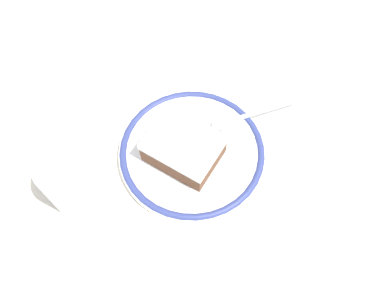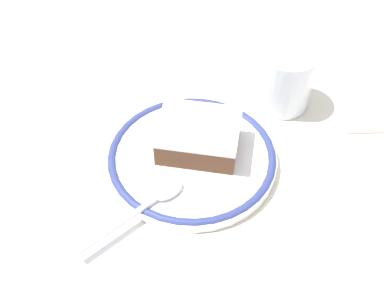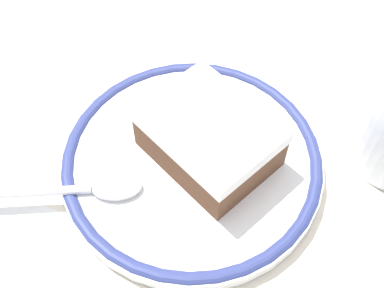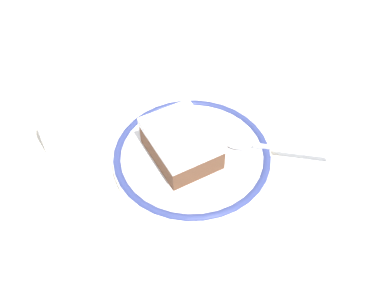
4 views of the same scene
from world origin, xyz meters
TOP-DOWN VIEW (x-y plane):
  - ground_plane at (0.00, 0.00)m, footprint 2.40×2.40m
  - placemat at (0.00, 0.00)m, footprint 0.51×0.40m
  - plate at (-0.01, 0.02)m, footprint 0.22×0.22m
  - cake_slice at (0.00, 0.03)m, footprint 0.13×0.13m
  - spoon at (-0.10, -0.01)m, footprint 0.15×0.03m

SIDE VIEW (x-z plane):
  - ground_plane at x=0.00m, z-range 0.00..0.00m
  - placemat at x=0.00m, z-range 0.00..0.00m
  - plate at x=-0.01m, z-range 0.00..0.02m
  - spoon at x=-0.10m, z-range 0.01..0.02m
  - cake_slice at x=0.00m, z-range 0.02..0.06m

